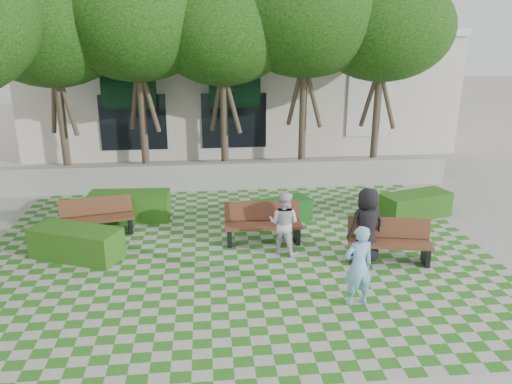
{
  "coord_description": "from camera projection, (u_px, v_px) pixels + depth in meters",
  "views": [
    {
      "loc": [
        -0.66,
        -9.82,
        5.14
      ],
      "look_at": [
        0.5,
        1.5,
        1.4
      ],
      "focal_mm": 35.0,
      "sensor_mm": 36.0,
      "label": 1
    }
  ],
  "objects": [
    {
      "name": "ground",
      "position": [
        240.0,
        274.0,
        10.95
      ],
      "size": [
        90.0,
        90.0,
        0.0
      ],
      "primitive_type": "plane",
      "color": "gray",
      "rests_on": "ground"
    },
    {
      "name": "lawn",
      "position": [
        237.0,
        255.0,
        11.89
      ],
      "size": [
        12.0,
        12.0,
        0.0
      ],
      "primitive_type": "plane",
      "color": "#2B721E",
      "rests_on": "ground"
    },
    {
      "name": "retaining_wall",
      "position": [
        227.0,
        176.0,
        16.67
      ],
      "size": [
        15.0,
        0.36,
        0.9
      ],
      "primitive_type": "cube",
      "color": "#9E9B93",
      "rests_on": "ground"
    },
    {
      "name": "bench_east",
      "position": [
        389.0,
        242.0,
        11.46
      ],
      "size": [
        1.96,
        0.98,
        0.99
      ],
      "rotation": [
        0.0,
        0.0,
        -0.2
      ],
      "color": "#55311D",
      "rests_on": "ground"
    },
    {
      "name": "bench_mid",
      "position": [
        263.0,
        224.0,
        12.49
      ],
      "size": [
        1.92,
        0.67,
        1.0
      ],
      "rotation": [
        0.0,
        0.0,
        -0.02
      ],
      "color": "#522C1C",
      "rests_on": "ground"
    },
    {
      "name": "bench_west",
      "position": [
        97.0,
        218.0,
        12.95
      ],
      "size": [
        1.92,
        0.99,
        0.96
      ],
      "rotation": [
        0.0,
        0.0,
        0.22
      ],
      "color": "#52311C",
      "rests_on": "ground"
    },
    {
      "name": "hedge_east",
      "position": [
        416.0,
        205.0,
        14.21
      ],
      "size": [
        2.14,
        1.36,
        0.7
      ],
      "primitive_type": "cube",
      "rotation": [
        0.0,
        0.0,
        0.3
      ],
      "color": "#214D14",
      "rests_on": "ground"
    },
    {
      "name": "hedge_midright",
      "position": [
        279.0,
        211.0,
        13.83
      ],
      "size": [
        1.92,
        1.32,
        0.62
      ],
      "primitive_type": "cube",
      "rotation": [
        0.0,
        0.0,
        0.38
      ],
      "color": "#144C18",
      "rests_on": "ground"
    },
    {
      "name": "hedge_midleft",
      "position": [
        129.0,
        206.0,
        14.01
      ],
      "size": [
        2.25,
        1.0,
        0.77
      ],
      "primitive_type": "cube",
      "rotation": [
        0.0,
        0.0,
        -0.05
      ],
      "color": "#215316",
      "rests_on": "ground"
    },
    {
      "name": "hedge_west",
      "position": [
        76.0,
        243.0,
        11.65
      ],
      "size": [
        2.26,
        1.6,
        0.73
      ],
      "primitive_type": "cube",
      "rotation": [
        0.0,
        0.0,
        -0.4
      ],
      "color": "#235015",
      "rests_on": "ground"
    },
    {
      "name": "person_blue",
      "position": [
        358.0,
        266.0,
        9.53
      ],
      "size": [
        0.66,
        0.5,
        1.64
      ],
      "primitive_type": "imported",
      "rotation": [
        0.0,
        0.0,
        3.33
      ],
      "color": "#7AB7DE",
      "rests_on": "ground"
    },
    {
      "name": "person_dark",
      "position": [
        367.0,
        225.0,
        11.34
      ],
      "size": [
        0.95,
        0.72,
        1.76
      ],
      "primitive_type": "imported",
      "rotation": [
        0.0,
        0.0,
        3.35
      ],
      "color": "black",
      "rests_on": "ground"
    },
    {
      "name": "person_white",
      "position": [
        284.0,
        223.0,
        11.75
      ],
      "size": [
        0.94,
        0.88,
        1.55
      ],
      "primitive_type": "imported",
      "rotation": [
        0.0,
        0.0,
        2.64
      ],
      "color": "silver",
      "rests_on": "ground"
    },
    {
      "name": "tree_row",
      "position": [
        162.0,
        27.0,
        14.78
      ],
      "size": [
        17.7,
        13.4,
        7.41
      ],
      "color": "#47382B",
      "rests_on": "ground"
    },
    {
      "name": "building",
      "position": [
        238.0,
        87.0,
        23.56
      ],
      "size": [
        18.0,
        8.92,
        5.15
      ],
      "color": "beige",
      "rests_on": "ground"
    }
  ]
}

